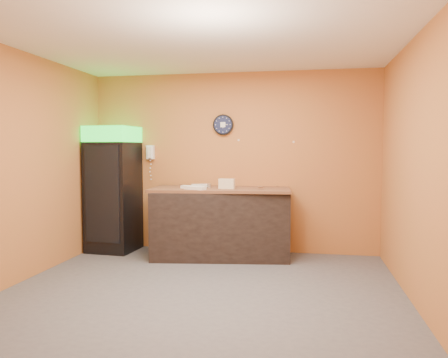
# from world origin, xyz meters

# --- Properties ---
(floor) EXTENTS (4.50, 4.50, 0.00)m
(floor) POSITION_xyz_m (0.00, 0.00, 0.00)
(floor) COLOR #47474C
(floor) RESTS_ON ground
(back_wall) EXTENTS (4.50, 0.02, 2.80)m
(back_wall) POSITION_xyz_m (0.00, 2.00, 1.40)
(back_wall) COLOR #AF6B31
(back_wall) RESTS_ON floor
(left_wall) EXTENTS (0.02, 4.00, 2.80)m
(left_wall) POSITION_xyz_m (-2.25, 0.00, 1.40)
(left_wall) COLOR #AF6B31
(left_wall) RESTS_ON floor
(right_wall) EXTENTS (0.02, 4.00, 2.80)m
(right_wall) POSITION_xyz_m (2.25, 0.00, 1.40)
(right_wall) COLOR #AF6B31
(right_wall) RESTS_ON floor
(ceiling) EXTENTS (4.50, 4.00, 0.02)m
(ceiling) POSITION_xyz_m (0.00, 0.00, 2.80)
(ceiling) COLOR white
(ceiling) RESTS_ON back_wall
(beverage_cooler) EXTENTS (0.73, 0.74, 1.96)m
(beverage_cooler) POSITION_xyz_m (-1.84, 1.61, 0.96)
(beverage_cooler) COLOR black
(beverage_cooler) RESTS_ON floor
(prep_counter) EXTENTS (2.09, 1.16, 0.99)m
(prep_counter) POSITION_xyz_m (-0.11, 1.56, 0.50)
(prep_counter) COLOR black
(prep_counter) RESTS_ON floor
(wall_clock) EXTENTS (0.32, 0.06, 0.32)m
(wall_clock) POSITION_xyz_m (-0.14, 1.97, 1.99)
(wall_clock) COLOR black
(wall_clock) RESTS_ON back_wall
(wall_phone) EXTENTS (0.12, 0.11, 0.22)m
(wall_phone) POSITION_xyz_m (-1.34, 1.95, 1.56)
(wall_phone) COLOR white
(wall_phone) RESTS_ON back_wall
(butcher_paper) EXTENTS (2.11, 1.07, 0.04)m
(butcher_paper) POSITION_xyz_m (-0.11, 1.56, 1.01)
(butcher_paper) COLOR brown
(butcher_paper) RESTS_ON prep_counter
(sub_roll_stack) EXTENTS (0.24, 0.11, 0.15)m
(sub_roll_stack) POSITION_xyz_m (0.01, 1.43, 1.11)
(sub_roll_stack) COLOR beige
(sub_roll_stack) RESTS_ON butcher_paper
(wrapped_sandwich_left) EXTENTS (0.31, 0.18, 0.04)m
(wrapped_sandwich_left) POSITION_xyz_m (-0.52, 1.40, 1.05)
(wrapped_sandwich_left) COLOR silver
(wrapped_sandwich_left) RESTS_ON butcher_paper
(wrapped_sandwich_mid) EXTENTS (0.33, 0.24, 0.04)m
(wrapped_sandwich_mid) POSITION_xyz_m (-0.41, 1.25, 1.06)
(wrapped_sandwich_mid) COLOR silver
(wrapped_sandwich_mid) RESTS_ON butcher_paper
(wrapped_sandwich_right) EXTENTS (0.31, 0.23, 0.04)m
(wrapped_sandwich_right) POSITION_xyz_m (-0.43, 1.69, 1.05)
(wrapped_sandwich_right) COLOR silver
(wrapped_sandwich_right) RESTS_ON butcher_paper
(kitchen_tool) EXTENTS (0.06, 0.06, 0.06)m
(kitchen_tool) POSITION_xyz_m (-0.27, 1.56, 1.07)
(kitchen_tool) COLOR silver
(kitchen_tool) RESTS_ON butcher_paper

